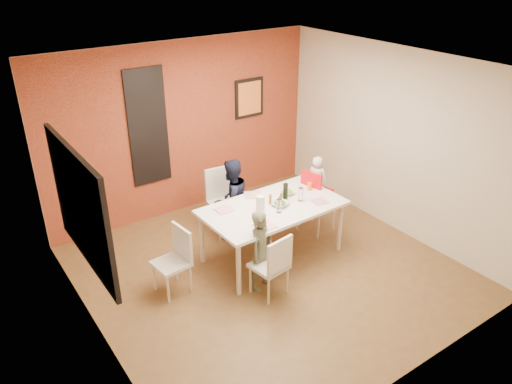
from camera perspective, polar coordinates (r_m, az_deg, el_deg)
ground at (r=6.76m, az=1.48°, el=-8.93°), size 4.50×4.50×0.00m
ceiling at (r=5.64m, az=1.80°, el=14.02°), size 4.50×4.50×0.02m
wall_back at (r=7.86m, az=-8.24°, el=7.17°), size 4.50×0.02×2.70m
wall_front at (r=4.71m, az=18.29°, el=-8.12°), size 4.50×0.02×2.70m
wall_left at (r=5.21m, az=-18.77°, el=-4.60°), size 0.02×4.50×2.70m
wall_right at (r=7.54m, az=15.58°, el=5.59°), size 0.02×4.50×2.70m
brick_accent_wall at (r=7.85m, az=-8.17°, el=7.14°), size 4.50×0.02×2.70m
picture_window_frame at (r=5.29m, az=-19.44°, el=-1.71°), size 0.05×1.70×1.30m
picture_window_pane at (r=5.30m, az=-19.29°, el=-1.67°), size 0.02×1.55×1.15m
glassblock_strip at (r=7.55m, az=-12.25°, el=7.22°), size 0.55×0.03×1.70m
glassblock_surround at (r=7.55m, az=-12.23°, el=7.21°), size 0.60×0.03×1.76m
art_print_frame at (r=8.32m, az=-0.79°, el=10.69°), size 0.54×0.03×0.64m
art_print_canvas at (r=8.31m, az=-0.73°, el=10.67°), size 0.44×0.01×0.54m
dining_table at (r=6.69m, az=1.91°, el=-2.12°), size 1.90×1.08×0.79m
chair_near at (r=6.06m, az=2.00°, el=-8.17°), size 0.45×0.45×0.85m
chair_far at (r=7.41m, az=-3.77°, el=-0.58°), size 0.51×0.51×0.99m
chair_left at (r=6.25m, az=-9.14°, el=-7.28°), size 0.44×0.44×0.86m
high_chair at (r=7.38m, az=6.76°, el=-0.34°), size 0.50×0.50×1.01m
child_near at (r=6.17m, az=0.61°, el=-6.74°), size 0.45×0.38×1.07m
child_far at (r=7.19m, az=-2.82°, el=-0.89°), size 0.67×0.56×1.23m
toddler at (r=7.28m, az=6.98°, el=1.79°), size 0.29×0.35×0.61m
plate_near_left at (r=6.18m, az=1.02°, el=-3.86°), size 0.24×0.24×0.01m
plate_far_mid at (r=6.92m, az=-0.30°, el=-0.33°), size 0.30×0.30×0.01m
plate_near_right at (r=6.81m, az=7.28°, el=-1.05°), size 0.22×0.22×0.01m
plate_far_left at (r=6.56m, az=-3.66°, el=-2.03°), size 0.22×0.22×0.01m
salad_bowl_a at (r=6.65m, az=2.77°, el=-1.37°), size 0.29×0.29×0.05m
salad_bowl_b at (r=6.97m, az=3.61°, el=-0.05°), size 0.21×0.21×0.05m
wine_bottle at (r=6.73m, az=3.38°, el=-0.05°), size 0.07×0.07×0.26m
wine_glass_a at (r=6.46m, az=2.63°, el=-1.59°), size 0.07×0.07×0.19m
wine_glass_b at (r=6.76m, az=5.12°, el=-0.28°), size 0.07×0.07×0.19m
paper_towel_roll at (r=6.41m, az=0.50°, el=-1.47°), size 0.11×0.11×0.25m
condiment_red at (r=6.63m, az=2.72°, el=-1.05°), size 0.04×0.04×0.14m
condiment_green at (r=6.73m, az=2.88°, el=-0.68°), size 0.03×0.03×0.13m
condiment_brown at (r=6.66m, az=1.64°, el=-0.86°), size 0.04×0.04×0.14m
sippy_cup at (r=7.10m, az=6.13°, el=0.65°), size 0.06×0.06×0.11m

